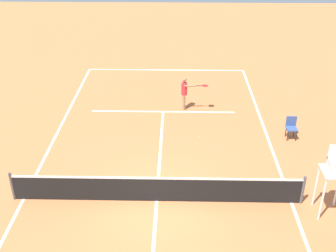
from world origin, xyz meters
TOP-DOWN VIEW (x-y plane):
  - ground_plane at (0.00, 0.00)m, footprint 60.00×60.00m
  - court_lines at (0.00, 0.00)m, footprint 9.16×24.46m
  - tennis_net at (0.00, 0.00)m, footprint 9.76×0.10m
  - player_serving at (-1.04, -7.04)m, footprint 1.26×0.52m
  - tennis_ball at (-1.62, -4.20)m, footprint 0.07×0.07m
  - umpire_chair at (-5.55, 0.42)m, footprint 0.80×0.80m
  - courtside_chair_mid at (-5.47, -4.36)m, footprint 0.44×0.46m

SIDE VIEW (x-z plane):
  - ground_plane at x=0.00m, z-range 0.00..0.00m
  - court_lines at x=0.00m, z-range 0.00..0.01m
  - tennis_ball at x=-1.62m, z-range 0.00..0.07m
  - tennis_net at x=0.00m, z-range -0.04..1.03m
  - courtside_chair_mid at x=-5.47m, z-range 0.06..1.01m
  - player_serving at x=-1.04m, z-range 0.15..1.77m
  - umpire_chair at x=-5.55m, z-range 0.40..2.81m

